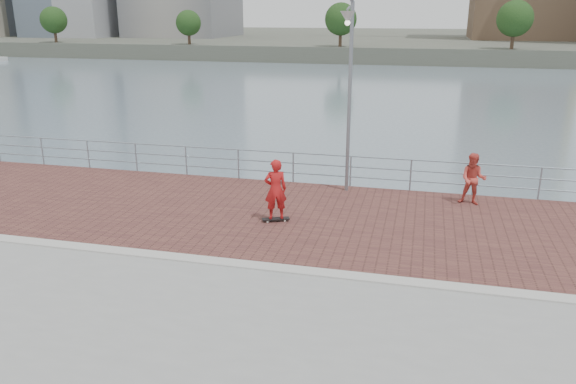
% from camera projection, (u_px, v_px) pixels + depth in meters
% --- Properties ---
extents(water, '(400.00, 400.00, 0.00)m').
position_uv_depth(water, '(269.00, 341.00, 14.10)').
color(water, slate).
rests_on(water, ground).
extents(brick_lane, '(40.00, 6.80, 0.02)m').
position_uv_depth(brick_lane, '(301.00, 217.00, 16.80)').
color(brick_lane, brown).
rests_on(brick_lane, seawall).
extents(curb, '(40.00, 0.40, 0.06)m').
position_uv_depth(curb, '(268.00, 267.00, 13.47)').
color(curb, '#B7B5AD').
rests_on(curb, seawall).
extents(far_shore, '(320.00, 95.00, 2.50)m').
position_uv_depth(far_shore, '(414.00, 41.00, 126.89)').
color(far_shore, '#4C5142').
rests_on(far_shore, ground).
extents(guardrail, '(39.06, 0.06, 1.13)m').
position_uv_depth(guardrail, '(322.00, 166.00, 19.73)').
color(guardrail, '#8C9EA8').
rests_on(guardrail, brick_lane).
extents(street_lamp, '(0.45, 1.32, 6.21)m').
position_uv_depth(street_lamp, '(349.00, 61.00, 17.48)').
color(street_lamp, gray).
rests_on(street_lamp, brick_lane).
extents(skateboard, '(0.82, 0.50, 0.09)m').
position_uv_depth(skateboard, '(276.00, 219.00, 16.41)').
color(skateboard, black).
rests_on(skateboard, brick_lane).
extents(skateboarder, '(0.77, 0.65, 1.79)m').
position_uv_depth(skateboarder, '(276.00, 189.00, 16.13)').
color(skateboarder, red).
rests_on(skateboarder, skateboard).
extents(bystander, '(0.89, 0.74, 1.65)m').
position_uv_depth(bystander, '(473.00, 179.00, 17.64)').
color(bystander, '#D94B3F').
rests_on(bystander, brick_lane).
extents(shoreline_trees, '(169.68, 5.10, 6.80)m').
position_uv_depth(shoreline_trees, '(560.00, 22.00, 78.56)').
color(shoreline_trees, '#473323').
rests_on(shoreline_trees, far_shore).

